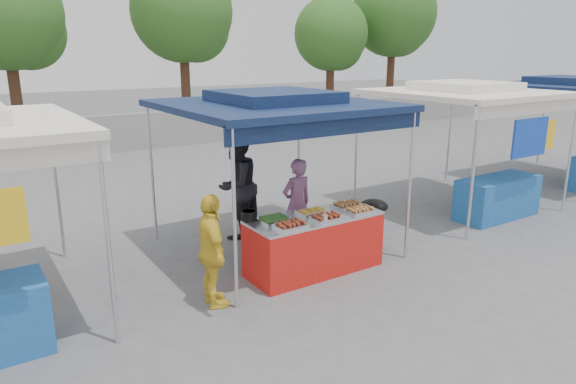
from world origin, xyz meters
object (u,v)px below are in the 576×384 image
vendor_table (314,243)px  customer_person (212,251)px  wok_burner (373,218)px  vendor_woman (297,204)px  cooking_pot (249,215)px  helper_man (237,185)px

vendor_table → customer_person: size_ratio=1.35×
wok_burner → vendor_woman: (-1.14, 0.59, 0.28)m
cooking_pot → vendor_woman: 1.31m
cooking_pot → vendor_woman: size_ratio=0.15×
helper_man → vendor_table: bearing=69.2°
cooking_pot → helper_man: 1.69m
wok_burner → helper_man: (-1.69, 1.62, 0.45)m
helper_man → customer_person: size_ratio=1.25×
wok_burner → customer_person: 3.21m
vendor_table → vendor_woman: bearing=71.3°
cooking_pot → vendor_woman: bearing=24.5°
vendor_table → helper_man: bearing=97.3°
vendor_table → vendor_woman: (0.31, 0.91, 0.33)m
vendor_woman → helper_man: (-0.55, 1.03, 0.17)m
vendor_table → customer_person: 1.75m
vendor_woman → customer_person: 2.30m
vendor_woman → cooking_pot: bearing=22.4°
cooking_pot → wok_burner: 2.37m
vendor_table → cooking_pot: bearing=157.3°
wok_burner → vendor_woman: bearing=133.1°
vendor_woman → customer_person: vendor_woman is taller
vendor_table → wok_burner: bearing=12.2°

